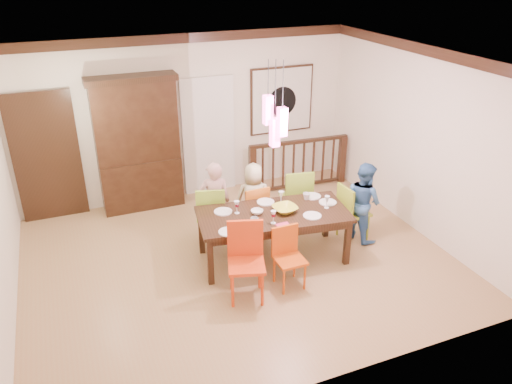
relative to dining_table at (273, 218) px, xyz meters
name	(u,v)px	position (x,y,z in m)	size (l,w,h in m)	color
floor	(238,260)	(-0.50, 0.13, -0.67)	(6.00, 6.00, 0.00)	#AC8353
ceiling	(235,60)	(-0.50, 0.13, 2.23)	(6.00, 6.00, 0.00)	white
wall_back	(188,118)	(-0.50, 2.63, 0.78)	(6.00, 6.00, 0.00)	silver
wall_right	(418,141)	(2.50, 0.13, 0.78)	(5.00, 5.00, 0.00)	silver
crown_molding	(235,67)	(-0.50, 0.13, 2.15)	(6.00, 5.00, 0.16)	black
panel_door	(47,159)	(-2.90, 2.58, 0.38)	(1.04, 0.07, 2.24)	black
white_doorway	(209,138)	(-0.15, 2.60, 0.38)	(0.97, 0.05, 2.22)	silver
painting	(282,100)	(1.30, 2.59, 0.93)	(1.25, 0.06, 1.25)	black
pendant_cluster	(275,121)	(0.00, 0.00, 1.44)	(0.27, 0.21, 1.14)	#FF4CA5
dining_table	(273,218)	(0.00, 0.00, 0.00)	(2.25, 1.26, 0.75)	black
chair_far_left	(211,209)	(-0.68, 0.81, -0.12)	(0.54, 0.54, 0.96)	#94CD37
chair_far_mid	(253,207)	(-0.03, 0.73, -0.16)	(0.42, 0.42, 0.88)	#C96419
chair_far_right	(296,193)	(0.75, 0.79, -0.09)	(0.53, 0.53, 1.01)	#82AB2A
chair_near_left	(246,259)	(-0.69, -0.73, -0.08)	(0.58, 0.58, 1.03)	red
chair_near_mid	(290,255)	(-0.07, -0.71, -0.19)	(0.38, 0.38, 0.84)	#C64A0D
chair_end_right	(354,208)	(1.40, 0.07, -0.15)	(0.44, 0.44, 0.91)	#94AE26
china_hutch	(138,144)	(-1.45, 2.43, 0.50)	(1.47, 0.46, 2.32)	black
balustrade	(298,163)	(1.44, 2.08, -0.17)	(1.96, 0.20, 0.96)	black
person_far_left	(215,202)	(-0.62, 0.80, -0.01)	(0.48, 0.31, 1.31)	beige
person_far_mid	(254,199)	(0.03, 0.83, -0.08)	(0.57, 0.37, 1.17)	beige
person_end_right	(363,201)	(1.52, 0.03, -0.03)	(0.62, 0.48, 1.27)	#3969A2
serving_bowl	(285,209)	(0.17, -0.02, 0.12)	(0.34, 0.34, 0.08)	gold
small_bowl	(257,212)	(-0.22, 0.07, 0.11)	(0.18, 0.18, 0.06)	white
cup_left	(254,221)	(-0.36, -0.18, 0.13)	(0.11, 0.11, 0.09)	silver
cup_right	(306,196)	(0.63, 0.21, 0.13)	(0.11, 0.11, 0.10)	silver
plate_far_left	(223,212)	(-0.65, 0.29, 0.09)	(0.26, 0.26, 0.01)	white
plate_far_mid	(266,202)	(0.03, 0.35, 0.09)	(0.26, 0.26, 0.01)	white
plate_far_right	(312,196)	(0.76, 0.26, 0.09)	(0.26, 0.26, 0.01)	white
plate_near_left	(228,232)	(-0.77, -0.27, 0.09)	(0.26, 0.26, 0.01)	white
plate_near_mid	(312,216)	(0.47, -0.30, 0.09)	(0.26, 0.26, 0.01)	white
plate_end_right	(328,202)	(0.87, -0.01, 0.09)	(0.26, 0.26, 0.01)	white
wine_glass_a	(237,207)	(-0.48, 0.19, 0.18)	(0.08, 0.08, 0.19)	#590C19
wine_glass_b	(281,197)	(0.23, 0.24, 0.18)	(0.08, 0.08, 0.19)	silver
wine_glass_c	(273,217)	(-0.12, -0.27, 0.18)	(0.08, 0.08, 0.19)	#590C19
wine_glass_d	(327,202)	(0.78, -0.15, 0.18)	(0.08, 0.08, 0.19)	silver
napkin	(283,226)	(-0.03, -0.40, 0.09)	(0.18, 0.14, 0.01)	#D83359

